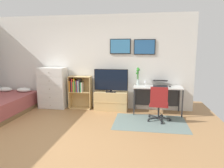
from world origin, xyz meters
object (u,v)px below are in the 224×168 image
(computer_mouse, at_px, (170,86))
(wine_glass, at_px, (145,81))
(television, at_px, (111,81))
(laptop, at_px, (160,84))
(dresser, at_px, (53,88))
(bookshelf, at_px, (79,89))
(tv_stand, at_px, (111,101))
(bamboo_vase, at_px, (138,76))
(office_chair, at_px, (159,103))
(desk, at_px, (157,91))

(computer_mouse, distance_m, wine_glass, 0.66)
(television, relative_size, laptop, 2.18)
(dresser, bearing_deg, television, -0.24)
(bookshelf, bearing_deg, tv_stand, -2.75)
(television, height_order, bamboo_vase, bamboo_vase)
(dresser, distance_m, tv_stand, 1.78)
(dresser, distance_m, computer_mouse, 3.34)
(dresser, xyz_separation_m, laptop, (3.10, 0.02, 0.20))
(bookshelf, xyz_separation_m, laptop, (2.33, -0.04, 0.24))
(television, bearing_deg, tv_stand, 90.00)
(bookshelf, xyz_separation_m, bamboo_vase, (1.71, 0.03, 0.42))
(office_chair, distance_m, laptop, 0.85)
(bookshelf, height_order, computer_mouse, bookshelf)
(bookshelf, bearing_deg, bamboo_vase, 0.85)
(dresser, bearing_deg, laptop, 0.44)
(dresser, bearing_deg, bookshelf, 4.54)
(office_chair, height_order, laptop, laptop)
(bookshelf, relative_size, tv_stand, 1.02)
(tv_stand, height_order, bamboo_vase, bamboo_vase)
(television, relative_size, desk, 0.74)
(bookshelf, height_order, office_chair, bookshelf)
(bookshelf, height_order, bamboo_vase, bamboo_vase)
(bamboo_vase, relative_size, wine_glass, 2.72)
(desk, relative_size, bamboo_vase, 2.63)
(desk, relative_size, computer_mouse, 12.36)
(laptop, bearing_deg, tv_stand, -176.33)
(office_chair, height_order, computer_mouse, office_chair)
(tv_stand, xyz_separation_m, bamboo_vase, (0.74, 0.07, 0.72))
(television, xyz_separation_m, computer_mouse, (1.59, -0.08, -0.10))
(wine_glass, bearing_deg, laptop, 19.18)
(desk, height_order, computer_mouse, computer_mouse)
(dresser, xyz_separation_m, desk, (3.03, 0.01, 0.00))
(bamboo_vase, bearing_deg, bookshelf, -179.15)
(bookshelf, distance_m, office_chair, 2.39)
(television, bearing_deg, laptop, 1.31)
(tv_stand, xyz_separation_m, desk, (1.28, -0.01, 0.34))
(computer_mouse, bearing_deg, laptop, 154.23)
(bookshelf, relative_size, bamboo_vase, 1.95)
(tv_stand, bearing_deg, television, -90.00)
(desk, height_order, office_chair, office_chair)
(tv_stand, xyz_separation_m, wine_glass, (0.95, -0.13, 0.61))
(bookshelf, bearing_deg, dresser, -175.46)
(computer_mouse, bearing_deg, dresser, 178.43)
(tv_stand, xyz_separation_m, office_chair, (1.28, -0.77, 0.19))
(bookshelf, relative_size, computer_mouse, 9.18)
(bookshelf, distance_m, desk, 2.25)
(wine_glass, bearing_deg, bookshelf, 174.67)
(tv_stand, bearing_deg, computer_mouse, -3.83)
(computer_mouse, xyz_separation_m, wine_glass, (-0.64, -0.03, 0.12))
(bamboo_vase, bearing_deg, desk, -8.50)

